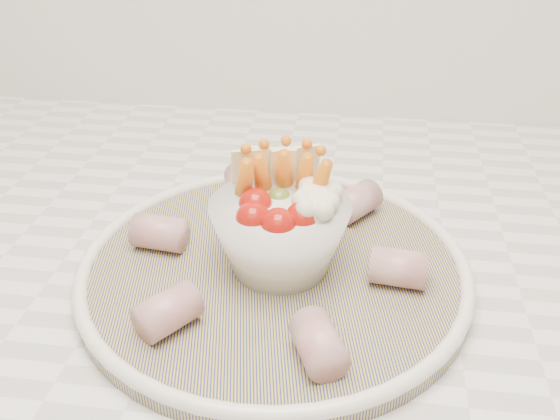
# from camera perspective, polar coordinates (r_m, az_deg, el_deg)

# --- Properties ---
(serving_platter) EXTENTS (0.38, 0.38, 0.02)m
(serving_platter) POSITION_cam_1_polar(r_m,az_deg,el_deg) (0.53, -0.54, -5.34)
(serving_platter) COLOR navy
(serving_platter) RESTS_ON kitchen_counter
(veggie_bowl) EXTENTS (0.11, 0.11, 0.10)m
(veggie_bowl) POSITION_cam_1_polar(r_m,az_deg,el_deg) (0.51, 0.14, -1.53)
(veggie_bowl) COLOR silver
(veggie_bowl) RESTS_ON serving_platter
(cured_meat_rolls) EXTENTS (0.25, 0.27, 0.03)m
(cured_meat_rolls) POSITION_cam_1_polar(r_m,az_deg,el_deg) (0.52, -0.55, -3.63)
(cured_meat_rolls) COLOR #A14A51
(cured_meat_rolls) RESTS_ON serving_platter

